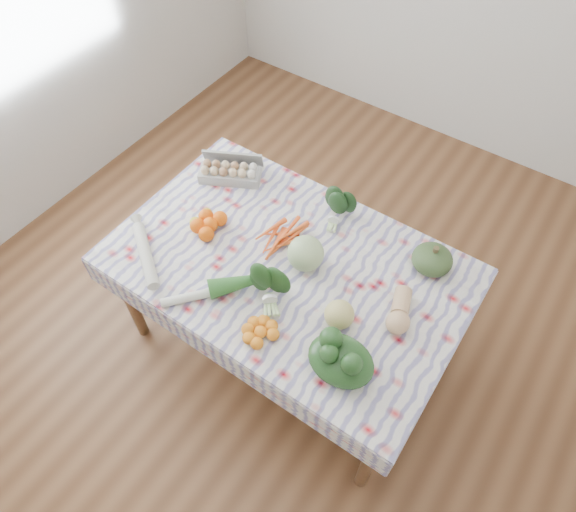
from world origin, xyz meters
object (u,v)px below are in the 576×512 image
object	(u,v)px
dining_table	(288,274)
cabbage	(306,253)
grapefruit	(339,314)
egg_carton	(230,173)
kabocha_squash	(432,259)
butternut_squash	(400,310)

from	to	relation	value
dining_table	cabbage	distance (m)	0.19
dining_table	grapefruit	size ratio (longest dim) A/B	12.38
dining_table	egg_carton	xyz separation A→B (m)	(-0.57, 0.29, 0.13)
kabocha_squash	butternut_squash	bearing A→B (deg)	-89.66
cabbage	grapefruit	xyz separation A→B (m)	(0.29, -0.18, -0.02)
cabbage	kabocha_squash	bearing A→B (deg)	32.91
dining_table	kabocha_squash	bearing A→B (deg)	32.64
egg_carton	dining_table	bearing A→B (deg)	-54.16
grapefruit	dining_table	bearing A→B (deg)	159.12
kabocha_squash	dining_table	bearing A→B (deg)	-147.36
butternut_squash	grapefruit	xyz separation A→B (m)	(-0.20, -0.17, 0.01)
dining_table	butternut_squash	distance (m)	0.58
egg_carton	butternut_squash	world-z (taller)	butternut_squash
egg_carton	butternut_squash	bearing A→B (deg)	-39.97
cabbage	grapefruit	bearing A→B (deg)	-31.65
kabocha_squash	grapefruit	size ratio (longest dim) A/B	1.46
butternut_squash	egg_carton	bearing A→B (deg)	149.63
egg_carton	cabbage	world-z (taller)	cabbage
butternut_squash	kabocha_squash	bearing A→B (deg)	72.34
kabocha_squash	butternut_squash	size ratio (longest dim) A/B	0.85
kabocha_squash	cabbage	size ratio (longest dim) A/B	1.11
egg_carton	kabocha_squash	bearing A→B (deg)	-24.01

